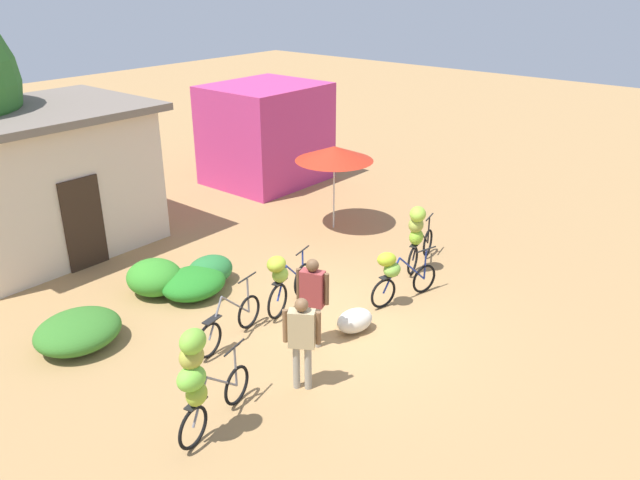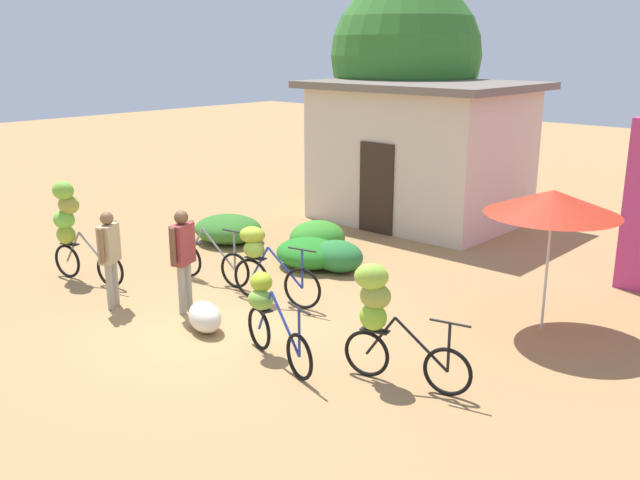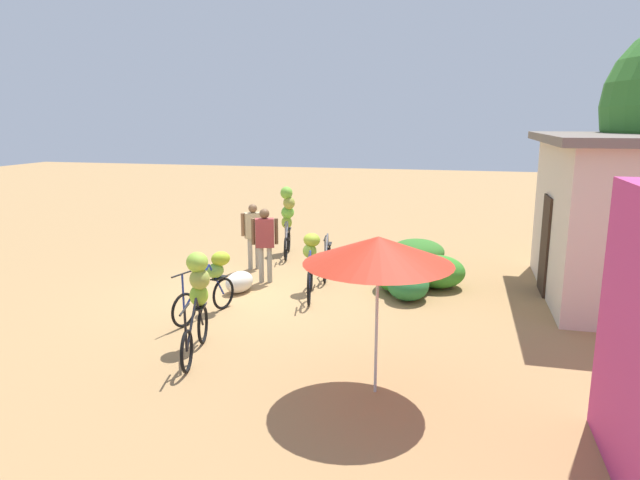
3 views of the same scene
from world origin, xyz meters
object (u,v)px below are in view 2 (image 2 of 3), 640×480
(bicycle_rightmost, at_px, (382,312))
(produce_sack, at_px, (205,317))
(tree_behind_building, at_px, (406,56))
(bicycle_by_shop, at_px, (268,310))
(bicycle_leftmost, at_px, (70,222))
(bicycle_near_pile, at_px, (211,263))
(bicycle_center_loaded, at_px, (263,258))
(person_vendor, at_px, (183,251))
(person_bystander, at_px, (109,250))
(building_low, at_px, (420,151))
(market_umbrella, at_px, (553,202))

(bicycle_rightmost, distance_m, produce_sack, 2.96)
(tree_behind_building, height_order, bicycle_by_shop, tree_behind_building)
(bicycle_leftmost, distance_m, bicycle_near_pile, 2.56)
(bicycle_center_loaded, bearing_deg, bicycle_by_shop, -41.70)
(bicycle_leftmost, xyz_separation_m, produce_sack, (3.57, 0.06, -0.83))
(bicycle_leftmost, xyz_separation_m, bicycle_by_shop, (4.89, 0.08, -0.39))
(bicycle_center_loaded, relative_size, produce_sack, 2.32)
(bicycle_leftmost, bearing_deg, bicycle_near_pile, 38.44)
(bicycle_by_shop, xyz_separation_m, person_vendor, (-2.14, 0.26, 0.34))
(produce_sack, relative_size, person_bystander, 0.45)
(bicycle_by_shop, xyz_separation_m, produce_sack, (-1.31, -0.02, -0.44))
(bicycle_by_shop, height_order, produce_sack, bicycle_by_shop)
(person_bystander, bearing_deg, bicycle_center_loaded, 49.54)
(tree_behind_building, relative_size, bicycle_center_loaded, 3.47)
(building_low, bearing_deg, produce_sack, -78.69)
(bicycle_rightmost, bearing_deg, tree_behind_building, 124.25)
(bicycle_center_loaded, bearing_deg, building_low, 101.35)
(bicycle_leftmost, relative_size, person_vendor, 1.09)
(building_low, height_order, person_bystander, building_low)
(tree_behind_building, bearing_deg, person_vendor, -76.19)
(building_low, xyz_separation_m, bicycle_leftmost, (-2.03, -7.77, -0.59))
(bicycle_leftmost, height_order, person_bystander, bicycle_leftmost)
(tree_behind_building, xyz_separation_m, market_umbrella, (6.59, -5.65, -1.85))
(bicycle_near_pile, bearing_deg, bicycle_center_loaded, -0.98)
(bicycle_near_pile, height_order, bicycle_center_loaded, bicycle_center_loaded)
(market_umbrella, distance_m, person_bystander, 6.69)
(person_bystander, bearing_deg, produce_sack, 11.34)
(tree_behind_building, distance_m, bicycle_rightmost, 10.71)
(person_vendor, bearing_deg, person_bystander, -147.31)
(market_umbrella, height_order, produce_sack, market_umbrella)
(market_umbrella, height_order, bicycle_by_shop, market_umbrella)
(bicycle_near_pile, relative_size, bicycle_rightmost, 1.04)
(bicycle_leftmost, xyz_separation_m, person_vendor, (2.75, 0.35, -0.05))
(market_umbrella, xyz_separation_m, bicycle_by_shop, (-2.31, -3.35, -1.25))
(bicycle_center_loaded, bearing_deg, bicycle_rightmost, -17.10)
(tree_behind_building, bearing_deg, produce_sack, -71.78)
(building_low, height_order, bicycle_center_loaded, building_low)
(tree_behind_building, height_order, bicycle_rightmost, tree_behind_building)
(bicycle_near_pile, bearing_deg, person_bystander, -96.15)
(produce_sack, distance_m, person_bystander, 2.01)
(bicycle_leftmost, xyz_separation_m, bicycle_center_loaded, (3.28, 1.51, -0.32))
(tree_behind_building, distance_m, bicycle_near_pile, 8.39)
(bicycle_center_loaded, relative_size, bicycle_by_shop, 1.00)
(market_umbrella, distance_m, bicycle_near_pile, 5.81)
(market_umbrella, relative_size, bicycle_by_shop, 1.29)
(bicycle_near_pile, distance_m, produce_sack, 2.21)
(building_low, relative_size, bicycle_center_loaded, 2.99)
(tree_behind_building, xyz_separation_m, person_vendor, (2.15, -8.74, -2.76))
(tree_behind_building, height_order, person_bystander, tree_behind_building)
(bicycle_rightmost, relative_size, produce_sack, 2.34)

